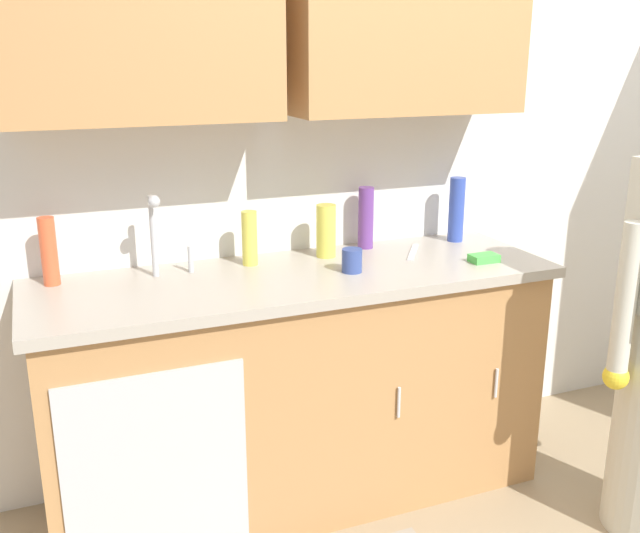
% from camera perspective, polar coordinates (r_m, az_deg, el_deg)
% --- Properties ---
extents(kitchen_wall_with_uppers, '(4.80, 0.44, 2.70)m').
position_cam_1_polar(kitchen_wall_with_uppers, '(3.01, 3.52, 11.79)').
color(kitchen_wall_with_uppers, silver).
rests_on(kitchen_wall_with_uppers, ground).
extents(counter_cabinet, '(1.90, 0.62, 0.90)m').
position_cam_1_polar(counter_cabinet, '(2.87, -1.88, -9.88)').
color(counter_cabinet, '#B27F4C').
rests_on(counter_cabinet, ground).
extents(countertop, '(1.96, 0.66, 0.04)m').
position_cam_1_polar(countertop, '(2.69, -1.93, -0.86)').
color(countertop, '#A8A093').
rests_on(countertop, counter_cabinet).
extents(sink, '(0.50, 0.36, 0.35)m').
position_cam_1_polar(sink, '(2.58, -11.45, -1.83)').
color(sink, '#B7BABF').
rests_on(sink, counter_cabinet).
extents(bottle_water_tall, '(0.06, 0.06, 0.26)m').
position_cam_1_polar(bottle_water_tall, '(2.99, 3.66, 3.87)').
color(bottle_water_tall, '#66388C').
rests_on(bottle_water_tall, countertop).
extents(bottle_water_short, '(0.06, 0.06, 0.24)m').
position_cam_1_polar(bottle_water_short, '(2.68, -20.70, 1.13)').
color(bottle_water_short, '#E05933').
rests_on(bottle_water_short, countertop).
extents(bottle_cleaner_spray, '(0.08, 0.08, 0.21)m').
position_cam_1_polar(bottle_cleaner_spray, '(2.86, 0.48, 2.84)').
color(bottle_cleaner_spray, '#D8D14C').
rests_on(bottle_cleaner_spray, countertop).
extents(bottle_soap, '(0.06, 0.06, 0.21)m').
position_cam_1_polar(bottle_soap, '(2.76, -5.61, 2.25)').
color(bottle_soap, '#D8D14C').
rests_on(bottle_soap, countertop).
extents(bottle_dish_liquid, '(0.07, 0.07, 0.28)m').
position_cam_1_polar(bottle_dish_liquid, '(3.15, 10.77, 4.46)').
color(bottle_dish_liquid, '#334CB2').
rests_on(bottle_dish_liquid, countertop).
extents(cup_by_sink, '(0.08, 0.08, 0.09)m').
position_cam_1_polar(cup_by_sink, '(2.68, 2.55, 0.48)').
color(cup_by_sink, '#33478C').
rests_on(cup_by_sink, countertop).
extents(knife_on_counter, '(0.16, 0.21, 0.01)m').
position_cam_1_polar(knife_on_counter, '(2.97, 7.39, 1.14)').
color(knife_on_counter, silver).
rests_on(knife_on_counter, countertop).
extents(sponge, '(0.11, 0.07, 0.03)m').
position_cam_1_polar(sponge, '(2.88, 12.87, 0.65)').
color(sponge, '#4CBF4C').
rests_on(sponge, countertop).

